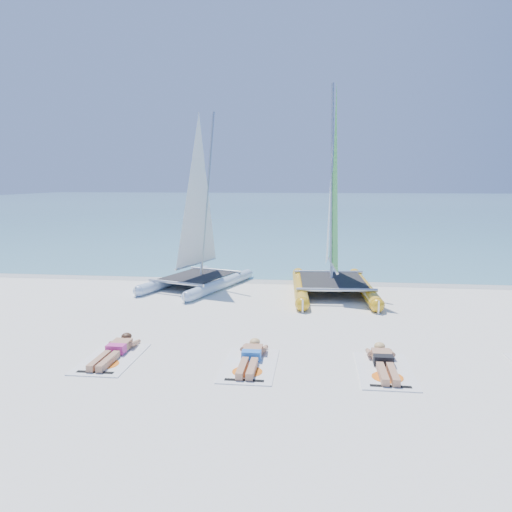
% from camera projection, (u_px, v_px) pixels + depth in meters
% --- Properties ---
extents(ground, '(140.00, 140.00, 0.00)m').
position_uv_depth(ground, '(270.00, 325.00, 12.13)').
color(ground, white).
rests_on(ground, ground).
extents(sea, '(140.00, 115.00, 0.01)m').
position_uv_depth(sea, '(308.00, 203.00, 73.96)').
color(sea, '#79C4CA').
rests_on(sea, ground).
extents(wet_sand_strip, '(140.00, 1.40, 0.01)m').
position_uv_depth(wet_sand_strip, '(284.00, 280.00, 17.52)').
color(wet_sand_strip, silver).
rests_on(wet_sand_strip, ground).
extents(catamaran_blue, '(3.38, 4.79, 5.94)m').
position_uv_depth(catamaran_blue, '(198.00, 233.00, 16.25)').
color(catamaran_blue, '#B1C7E9').
rests_on(catamaran_blue, ground).
extents(catamaran_yellow, '(2.67, 5.39, 6.78)m').
position_uv_depth(catamaran_yellow, '(332.00, 223.00, 15.69)').
color(catamaran_yellow, '#F2AA19').
rests_on(catamaran_yellow, ground).
extents(towel_a, '(1.00, 1.85, 0.02)m').
position_uv_depth(towel_a, '(112.00, 358.00, 9.84)').
color(towel_a, white).
rests_on(towel_a, ground).
extents(sunbather_a, '(0.37, 1.73, 0.26)m').
position_uv_depth(sunbather_a, '(115.00, 350.00, 10.01)').
color(sunbather_a, tan).
rests_on(sunbather_a, towel_a).
extents(towel_b, '(1.00, 1.85, 0.02)m').
position_uv_depth(towel_b, '(250.00, 365.00, 9.47)').
color(towel_b, white).
rests_on(towel_b, ground).
extents(sunbather_b, '(0.37, 1.73, 0.26)m').
position_uv_depth(sunbather_b, '(251.00, 356.00, 9.64)').
color(sunbather_b, tan).
rests_on(sunbather_b, towel_b).
extents(towel_c, '(1.00, 1.85, 0.02)m').
position_uv_depth(towel_c, '(385.00, 370.00, 9.22)').
color(towel_c, white).
rests_on(towel_c, ground).
extents(sunbather_c, '(0.37, 1.73, 0.26)m').
position_uv_depth(sunbather_c, '(384.00, 361.00, 9.39)').
color(sunbather_c, tan).
rests_on(sunbather_c, towel_c).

